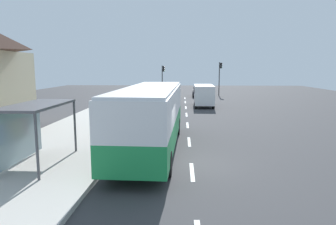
{
  "coord_description": "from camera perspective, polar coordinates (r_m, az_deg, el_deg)",
  "views": [
    {
      "loc": [
        -0.18,
        -12.69,
        4.13
      ],
      "look_at": [
        -1.0,
        5.16,
        1.5
      ],
      "focal_mm": 32.34,
      "sensor_mm": 36.0,
      "label": 1
    }
  ],
  "objects": [
    {
      "name": "traffic_light_far_side",
      "position": [
        46.69,
        -0.96,
        7.02
      ],
      "size": [
        0.49,
        0.28,
        4.51
      ],
      "color": "#2D2D2D",
      "rests_on": "ground"
    },
    {
      "name": "lane_stripe_seg_6",
      "position": [
        36.92,
        3.28,
        1.95
      ],
      "size": [
        0.16,
        2.2,
        0.01
      ],
      "primitive_type": "cube",
      "color": "silver",
      "rests_on": "ground"
    },
    {
      "name": "bus",
      "position": [
        15.13,
        -3.21,
        -0.34
      ],
      "size": [
        2.87,
        11.08,
        3.21
      ],
      "color": "#1E8C47",
      "rests_on": "ground"
    },
    {
      "name": "traffic_light_near_side",
      "position": [
        46.14,
        9.77,
        7.25
      ],
      "size": [
        0.49,
        0.28,
        4.99
      ],
      "color": "#2D2D2D",
      "rests_on": "ground"
    },
    {
      "name": "recycling_bin_red",
      "position": [
        18.12,
        -10.25,
        -2.82
      ],
      "size": [
        0.52,
        0.52,
        0.95
      ],
      "primitive_type": "cylinder",
      "color": "red",
      "rests_on": "sidewalk_platform"
    },
    {
      "name": "lane_stripe_seg_2",
      "position": [
        17.2,
        4.0,
        -5.53
      ],
      "size": [
        0.16,
        2.2,
        0.01
      ],
      "primitive_type": "cube",
      "color": "silver",
      "rests_on": "ground"
    },
    {
      "name": "lane_stripe_seg_7",
      "position": [
        41.9,
        3.2,
        2.72
      ],
      "size": [
        0.16,
        2.2,
        0.01
      ],
      "primitive_type": "cube",
      "color": "silver",
      "rests_on": "ground"
    },
    {
      "name": "lane_stripe_seg_4",
      "position": [
        27.01,
        3.51,
        -0.42
      ],
      "size": [
        0.16,
        2.2,
        0.01
      ],
      "primitive_type": "cube",
      "color": "silver",
      "rests_on": "ground"
    },
    {
      "name": "recycling_bin_orange",
      "position": [
        16.78,
        -11.31,
        -3.75
      ],
      "size": [
        0.52,
        0.52,
        0.95
      ],
      "primitive_type": "cylinder",
      "color": "orange",
      "rests_on": "sidewalk_platform"
    },
    {
      "name": "lane_stripe_seg_5",
      "position": [
        31.96,
        3.37,
        0.95
      ],
      "size": [
        0.16,
        2.2,
        0.01
      ],
      "primitive_type": "cube",
      "color": "silver",
      "rests_on": "ground"
    },
    {
      "name": "white_van",
      "position": [
        33.0,
        6.76,
        3.47
      ],
      "size": [
        2.12,
        5.24,
        2.3
      ],
      "color": "white",
      "rests_on": "ground"
    },
    {
      "name": "recycling_bin_yellow",
      "position": [
        17.45,
        -10.76,
        -3.27
      ],
      "size": [
        0.52,
        0.52,
        0.95
      ],
      "primitive_type": "cylinder",
      "color": "yellow",
      "rests_on": "sidewalk_platform"
    },
    {
      "name": "sedan_near",
      "position": [
        44.02,
        5.86,
        3.98
      ],
      "size": [
        1.9,
        4.43,
        1.52
      ],
      "color": "black",
      "rests_on": "ground"
    },
    {
      "name": "lane_stripe_seg_3",
      "position": [
        22.08,
        3.7,
        -2.41
      ],
      "size": [
        0.16,
        2.2,
        0.01
      ],
      "primitive_type": "cube",
      "color": "silver",
      "rests_on": "ground"
    },
    {
      "name": "recycling_bin_blue",
      "position": [
        16.12,
        -11.91,
        -4.26
      ],
      "size": [
        0.52,
        0.52,
        0.95
      ],
      "primitive_type": "cylinder",
      "color": "blue",
      "rests_on": "sidewalk_platform"
    },
    {
      "name": "sidewalk_platform",
      "position": [
        16.45,
        -19.8,
        -6.35
      ],
      "size": [
        6.2,
        30.0,
        0.18
      ],
      "primitive_type": "cube",
      "color": "#ADAAA3",
      "rests_on": "ground"
    },
    {
      "name": "bus_shelter",
      "position": [
        13.66,
        -24.55,
        -0.95
      ],
      "size": [
        1.8,
        4.0,
        2.5
      ],
      "color": "#4C4C51",
      "rests_on": "sidewalk_platform"
    },
    {
      "name": "lane_stripe_seg_1",
      "position": [
        12.4,
        4.56,
        -11.08
      ],
      "size": [
        0.16,
        2.2,
        0.01
      ],
      "primitive_type": "cube",
      "color": "silver",
      "rests_on": "ground"
    },
    {
      "name": "ground_plane",
      "position": [
        27.01,
        2.98,
        -0.47
      ],
      "size": [
        56.0,
        92.0,
        0.04
      ],
      "primitive_type": "cube",
      "color": "#38383A"
    }
  ]
}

